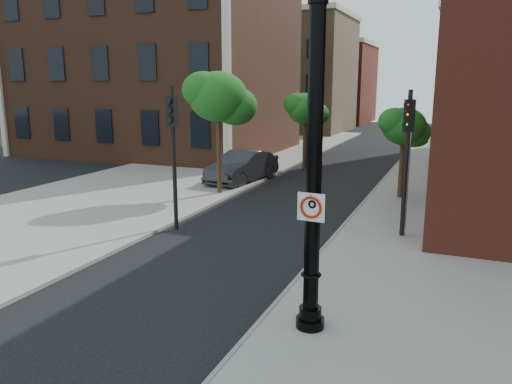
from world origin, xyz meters
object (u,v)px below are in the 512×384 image
at_px(lamppost, 314,179).
at_px(traffic_signal_right, 407,140).
at_px(traffic_signal_left, 173,135).
at_px(no_parking_sign, 311,207).
at_px(parked_car, 242,167).

bearing_deg(lamppost, traffic_signal_right, 82.26).
distance_m(traffic_signal_left, traffic_signal_right, 8.06).
relative_size(no_parking_sign, traffic_signal_left, 0.11).
distance_m(no_parking_sign, traffic_signal_left, 8.93).
xyz_separation_m(lamppost, no_parking_sign, (0.02, -0.19, -0.53)).
relative_size(lamppost, parked_car, 1.42).
bearing_deg(no_parking_sign, lamppost, 99.10).
height_order(traffic_signal_left, traffic_signal_right, traffic_signal_left).
xyz_separation_m(no_parking_sign, parked_car, (-8.15, 14.81, -1.99)).
distance_m(lamppost, traffic_signal_right, 7.66).
bearing_deg(parked_car, traffic_signal_left, -74.55).
bearing_deg(no_parking_sign, traffic_signal_left, 143.95).
relative_size(no_parking_sign, parked_car, 0.11).
distance_m(parked_car, traffic_signal_left, 9.52).
distance_m(lamppost, traffic_signal_left, 8.77).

